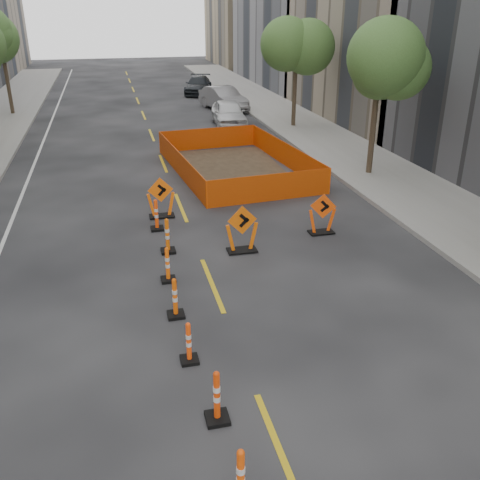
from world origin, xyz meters
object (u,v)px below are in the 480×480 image
object	(u,v)px
parked_car_mid	(223,99)
channelizer_3	(189,342)
chevron_sign_left	(161,197)
parked_car_near	(229,113)
chevron_sign_center	(242,229)
channelizer_7	(156,215)
channelizer_1	(241,478)
chevron_sign_right	(322,214)
parked_car_far	(198,85)
channelizer_4	(175,298)
channelizer_6	(167,236)
channelizer_5	(168,264)
channelizer_2	(217,396)

from	to	relation	value
parked_car_mid	channelizer_3	bearing A→B (deg)	-118.30
chevron_sign_left	parked_car_near	distance (m)	15.26
chevron_sign_center	channelizer_7	bearing A→B (deg)	133.16
channelizer_1	chevron_sign_right	xyz separation A→B (m)	(4.95, 9.32, 0.13)
channelizer_3	chevron_sign_right	world-z (taller)	chevron_sign_right
chevron_sign_center	parked_car_far	xyz separation A→B (m)	(3.82, 30.42, -0.04)
chevron_sign_left	parked_car_far	size ratio (longest dim) A/B	0.30
channelizer_7	parked_car_mid	bearing A→B (deg)	72.19
channelizer_4	chevron_sign_center	size ratio (longest dim) A/B	0.69
parked_car_near	channelizer_1	bearing A→B (deg)	-98.08
chevron_sign_center	channelizer_1	bearing A→B (deg)	-105.90
channelizer_3	parked_car_near	size ratio (longest dim) A/B	0.21
channelizer_4	parked_car_far	xyz separation A→B (m)	(6.21, 33.56, 0.18)
parked_car_far	chevron_sign_left	bearing A→B (deg)	-87.03
channelizer_6	parked_car_mid	xyz separation A→B (m)	(6.45, 22.35, 0.25)
channelizer_1	channelizer_6	size ratio (longest dim) A/B	1.00
parked_car_near	parked_car_far	size ratio (longest dim) A/B	0.94
channelizer_1	chevron_sign_center	distance (m)	8.83
channelizer_5	chevron_sign_center	world-z (taller)	chevron_sign_center
chevron_sign_center	parked_car_mid	size ratio (longest dim) A/B	0.31
parked_car_mid	parked_car_far	xyz separation A→B (m)	(-0.48, 7.60, -0.09)
channelizer_6	channelizer_2	bearing A→B (deg)	-89.78
channelizer_6	channelizer_7	distance (m)	1.82
channelizer_2	chevron_sign_right	bearing A→B (deg)	56.68
chevron_sign_left	parked_car_near	xyz separation A→B (m)	(5.55, 14.22, 0.04)
channelizer_2	parked_car_mid	world-z (taller)	parked_car_mid
channelizer_6	chevron_sign_center	distance (m)	2.21
channelizer_4	channelizer_7	xyz separation A→B (m)	(0.09, 5.43, 0.02)
channelizer_5	chevron_sign_left	size ratio (longest dim) A/B	0.69
channelizer_3	chevron_sign_left	distance (m)	8.36
chevron_sign_left	channelizer_3	bearing A→B (deg)	-94.28
channelizer_1	parked_car_mid	xyz separation A→B (m)	(6.43, 31.39, 0.25)
channelizer_4	chevron_sign_left	world-z (taller)	chevron_sign_left
channelizer_6	channelizer_7	xyz separation A→B (m)	(-0.15, 1.81, -0.01)
channelizer_6	parked_car_mid	bearing A→B (deg)	73.91
channelizer_3	chevron_sign_center	size ratio (longest dim) A/B	0.64
channelizer_5	parked_car_near	world-z (taller)	parked_car_near
channelizer_4	parked_car_mid	xyz separation A→B (m)	(6.69, 25.96, 0.28)
channelizer_4	parked_car_mid	size ratio (longest dim) A/B	0.21
channelizer_1	channelizer_4	size ratio (longest dim) A/B	1.06
parked_car_far	parked_car_mid	bearing A→B (deg)	-71.22
channelizer_1	chevron_sign_left	xyz separation A→B (m)	(0.11, 11.97, 0.18)
channelizer_6	parked_car_near	xyz separation A→B (m)	(5.67, 17.14, 0.22)
channelizer_3	parked_car_mid	size ratio (longest dim) A/B	0.20
channelizer_5	channelizer_6	world-z (taller)	channelizer_6
chevron_sign_center	parked_car_mid	bearing A→B (deg)	77.39
channelizer_2	channelizer_4	xyz separation A→B (m)	(-0.27, 3.62, -0.02)
channelizer_2	channelizer_6	distance (m)	7.24
channelizer_2	channelizer_3	world-z (taller)	channelizer_2
channelizer_2	channelizer_6	world-z (taller)	channelizer_6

